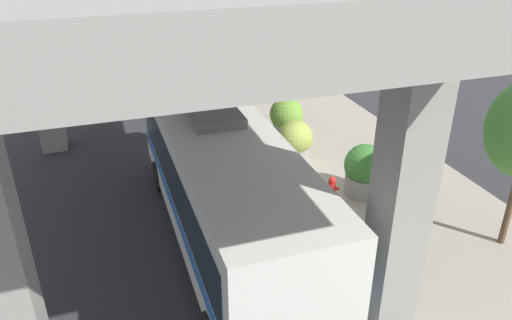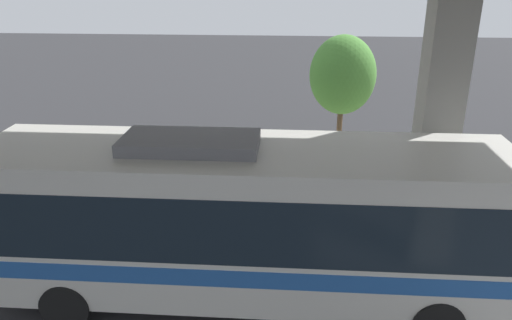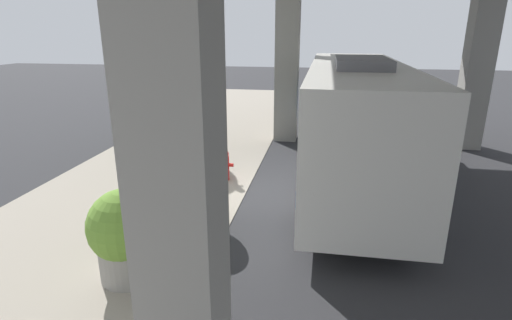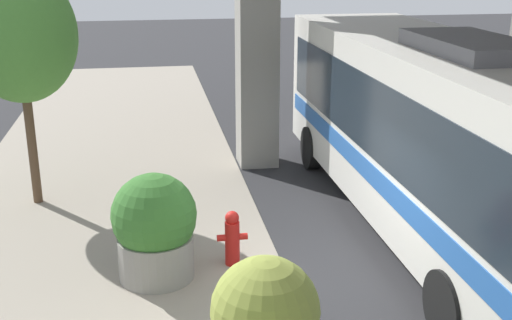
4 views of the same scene
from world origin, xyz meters
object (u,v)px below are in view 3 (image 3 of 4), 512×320
at_px(planter_middle, 126,234).
at_px(planter_back, 183,153).
at_px(fire_hydrant, 225,165).
at_px(street_tree_near, 152,57).
at_px(planter_front, 191,194).
at_px(bus, 355,114).

bearing_deg(planter_middle, planter_back, 98.22).
height_order(fire_hydrant, street_tree_near, street_tree_near).
distance_m(planter_front, planter_middle, 2.14).
height_order(fire_hydrant, planter_back, planter_back).
distance_m(fire_hydrant, planter_front, 3.07).
relative_size(bus, planter_middle, 6.20).
height_order(planter_front, planter_middle, planter_middle).
bearing_deg(planter_back, bus, 12.12).
relative_size(fire_hydrant, planter_back, 0.55).
xyz_separation_m(bus, planter_back, (-4.95, -1.06, -1.13)).
height_order(bus, planter_back, bus).
bearing_deg(planter_back, fire_hydrant, 10.02).
bearing_deg(planter_middle, bus, 54.64).
distance_m(planter_back, street_tree_near, 4.99).
distance_m(planter_middle, street_tree_near, 9.39).
bearing_deg(fire_hydrant, planter_back, -169.98).
bearing_deg(fire_hydrant, planter_middle, -95.81).
bearing_deg(planter_front, fire_hydrant, 89.56).
bearing_deg(street_tree_near, planter_back, -57.12).
distance_m(bus, planter_front, 5.53).
height_order(planter_middle, street_tree_near, street_tree_near).
height_order(bus, fire_hydrant, bus).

